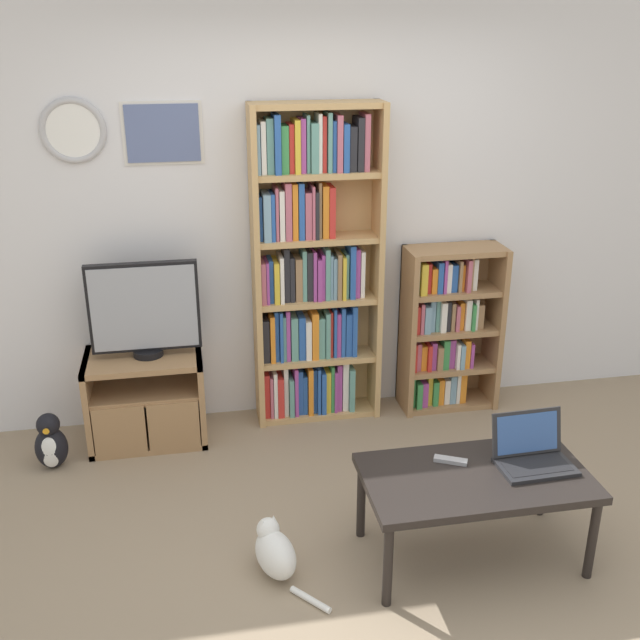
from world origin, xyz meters
The scene contains 11 objects.
ground_plane centered at (0.00, 0.00, 0.00)m, with size 18.00×18.00×0.00m, color gray.
wall_back centered at (-0.01, 1.74, 1.31)m, with size 6.82×0.09×2.60m.
tv_stand centered at (-1.07, 1.45, 0.29)m, with size 0.71×0.45×0.57m.
television centered at (-1.03, 1.46, 0.86)m, with size 0.65×0.18×0.59m.
bookshelf_tall centered at (-0.01, 1.58, 0.99)m, with size 0.80×0.24×2.02m.
bookshelf_short centered at (0.89, 1.56, 0.55)m, with size 0.64×0.29×1.11m.
coffee_table centered at (0.50, 0.02, 0.42)m, with size 1.07×0.58×0.47m.
laptop centered at (0.79, 0.06, 0.53)m, with size 0.36×0.27×0.24m.
remote_near_laptop centered at (0.42, 0.15, 0.48)m, with size 0.16×0.11×0.02m.
cat centered at (-0.46, 0.08, 0.12)m, with size 0.34×0.48×0.27m.
penguin_figurine centered at (-1.62, 1.22, 0.16)m, with size 0.19×0.17×0.35m.
Camera 1 is at (-0.78, -2.78, 2.44)m, focal length 42.00 mm.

